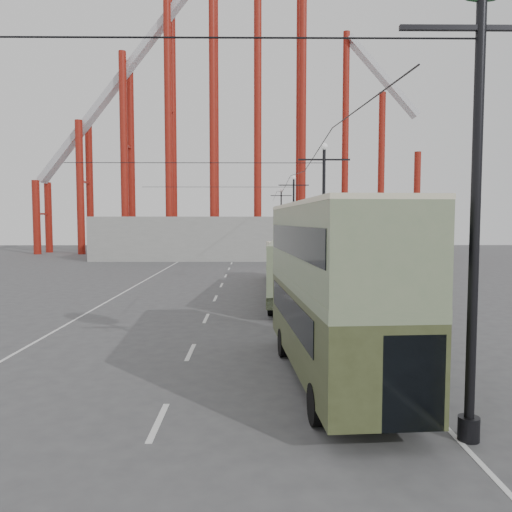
{
  "coord_description": "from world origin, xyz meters",
  "views": [
    {
      "loc": [
        1.1,
        -12.98,
        4.54
      ],
      "look_at": [
        1.31,
        8.79,
        3.0
      ],
      "focal_mm": 35.0,
      "sensor_mm": 36.0,
      "label": 1
    }
  ],
  "objects_px": {
    "single_decker_green": "(297,268)",
    "pedestrian": "(284,295)",
    "double_decker_bus": "(333,282)",
    "single_decker_cream": "(289,262)",
    "lamp_post_near": "(480,51)"
  },
  "relations": [
    {
      "from": "single_decker_green",
      "to": "pedestrian",
      "type": "bearing_deg",
      "value": -99.56
    },
    {
      "from": "double_decker_bus",
      "to": "single_decker_cream",
      "type": "height_order",
      "value": "double_decker_bus"
    },
    {
      "from": "lamp_post_near",
      "to": "pedestrian",
      "type": "relative_size",
      "value": 5.85
    },
    {
      "from": "lamp_post_near",
      "to": "double_decker_bus",
      "type": "relative_size",
      "value": 1.13
    },
    {
      "from": "single_decker_cream",
      "to": "pedestrian",
      "type": "xyz_separation_m",
      "value": [
        -1.1,
        -11.27,
        -0.71
      ]
    },
    {
      "from": "double_decker_bus",
      "to": "single_decker_green",
      "type": "bearing_deg",
      "value": 85.23
    },
    {
      "from": "double_decker_bus",
      "to": "lamp_post_near",
      "type": "bearing_deg",
      "value": -64.24
    },
    {
      "from": "pedestrian",
      "to": "single_decker_green",
      "type": "bearing_deg",
      "value": -121.36
    },
    {
      "from": "double_decker_bus",
      "to": "single_decker_green",
      "type": "distance_m",
      "value": 13.83
    },
    {
      "from": "lamp_post_near",
      "to": "single_decker_cream",
      "type": "xyz_separation_m",
      "value": [
        -1.78,
        25.32,
        -6.22
      ]
    },
    {
      "from": "double_decker_bus",
      "to": "single_decker_green",
      "type": "xyz_separation_m",
      "value": [
        0.24,
        13.8,
        -0.89
      ]
    },
    {
      "from": "lamp_post_near",
      "to": "single_decker_cream",
      "type": "distance_m",
      "value": 26.13
    },
    {
      "from": "lamp_post_near",
      "to": "single_decker_green",
      "type": "height_order",
      "value": "lamp_post_near"
    },
    {
      "from": "lamp_post_near",
      "to": "single_decker_green",
      "type": "distance_m",
      "value": 18.74
    },
    {
      "from": "single_decker_green",
      "to": "single_decker_cream",
      "type": "bearing_deg",
      "value": 93.36
    }
  ]
}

